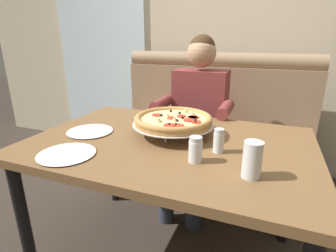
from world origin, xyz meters
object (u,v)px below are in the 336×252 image
at_px(shaker_oregano, 195,151).
at_px(plate_near_right, 90,130).
at_px(dining_table, 169,155).
at_px(pizza, 173,120).
at_px(drinking_glass, 252,162).
at_px(diner_main, 196,114).
at_px(plate_near_left, 66,153).
at_px(shaker_pepper_flakes, 219,142).
at_px(booth_bench, 209,141).

xyz_separation_m(shaker_oregano, plate_near_right, (-0.64, 0.14, -0.04)).
height_order(dining_table, pizza, pizza).
bearing_deg(drinking_glass, diner_main, 116.97).
bearing_deg(plate_near_left, plate_near_right, 107.69).
relative_size(diner_main, shaker_oregano, 11.54).
xyz_separation_m(diner_main, shaker_pepper_flakes, (0.30, -0.73, 0.09)).
relative_size(pizza, plate_near_right, 1.72).
bearing_deg(booth_bench, drinking_glass, -70.52).
xyz_separation_m(dining_table, pizza, (-0.01, 0.09, 0.16)).
height_order(dining_table, drinking_glass, drinking_glass).
distance_m(plate_near_left, drinking_glass, 0.79).
relative_size(shaker_oregano, plate_near_right, 0.44).
height_order(plate_near_left, drinking_glass, drinking_glass).
distance_m(booth_bench, dining_table, 0.98).
relative_size(plate_near_left, drinking_glass, 1.81).
relative_size(shaker_pepper_flakes, drinking_glass, 0.79).
relative_size(shaker_pepper_flakes, plate_near_right, 0.45).
height_order(plate_near_right, drinking_glass, drinking_glass).
distance_m(dining_table, shaker_oregano, 0.29).
bearing_deg(dining_table, shaker_pepper_flakes, -11.33).
xyz_separation_m(pizza, drinking_glass, (0.43, -0.32, -0.02)).
xyz_separation_m(dining_table, plate_near_right, (-0.46, -0.04, 0.09)).
bearing_deg(diner_main, plate_near_left, -107.51).
relative_size(booth_bench, shaker_oregano, 15.12).
bearing_deg(shaker_pepper_flakes, plate_near_right, 179.30).
height_order(shaker_oregano, plate_near_right, shaker_oregano).
distance_m(pizza, plate_near_left, 0.55).
xyz_separation_m(dining_table, shaker_oregano, (0.19, -0.18, 0.13)).
distance_m(booth_bench, drinking_glass, 1.32).
bearing_deg(diner_main, drinking_glass, -63.03).
bearing_deg(drinking_glass, plate_near_right, 167.81).
bearing_deg(shaker_pepper_flakes, plate_near_left, -155.99).
distance_m(pizza, drinking_glass, 0.53).
relative_size(plate_near_right, drinking_glass, 1.78).
distance_m(booth_bench, pizza, 0.96).
distance_m(diner_main, drinking_glass, 1.03).
bearing_deg(plate_near_right, plate_near_left, -72.31).
height_order(pizza, plate_near_right, pizza).
bearing_deg(diner_main, shaker_pepper_flakes, -67.34).
bearing_deg(diner_main, dining_table, -86.04).
distance_m(dining_table, diner_main, 0.68).
relative_size(pizza, drinking_glass, 3.06).
bearing_deg(shaker_oregano, diner_main, 105.19).
xyz_separation_m(shaker_pepper_flakes, drinking_glass, (0.16, -0.18, 0.01)).
bearing_deg(drinking_glass, pizza, 143.38).
relative_size(pizza, plate_near_left, 1.69).
height_order(diner_main, shaker_oregano, diner_main).
xyz_separation_m(shaker_pepper_flakes, shaker_oregano, (-0.07, -0.13, -0.00)).
height_order(pizza, plate_near_left, pizza).
bearing_deg(booth_bench, shaker_pepper_flakes, -75.49).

